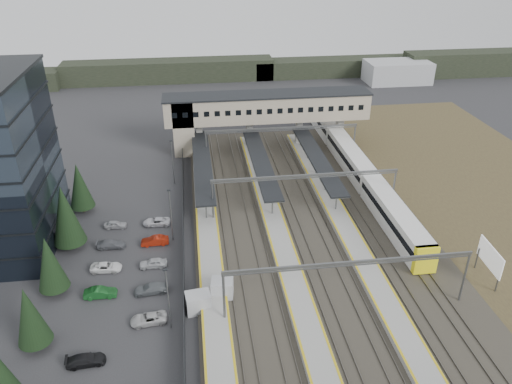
{
  "coord_description": "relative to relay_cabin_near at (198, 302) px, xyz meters",
  "views": [
    {
      "loc": [
        -4.21,
        -50.9,
        39.42
      ],
      "look_at": [
        4.69,
        15.4,
        4.0
      ],
      "focal_mm": 35.0,
      "sensor_mm": 36.0,
      "label": 1
    }
  ],
  "objects": [
    {
      "name": "billboard",
      "position": [
        36.16,
        0.97,
        2.11
      ],
      "size": [
        0.53,
        5.82,
        4.91
      ],
      "color": "slate",
      "rests_on": "ground"
    },
    {
      "name": "conifer_row",
      "position": [
        -17.14,
        1.6,
        3.66
      ],
      "size": [
        4.42,
        49.82,
        9.5
      ],
      "color": "black",
      "rests_on": "ground"
    },
    {
      "name": "relay_cabin_near",
      "position": [
        0.0,
        0.0,
        0.0
      ],
      "size": [
        3.08,
        2.44,
        2.36
      ],
      "color": "#ABADB0",
      "rests_on": "ground"
    },
    {
      "name": "relay_cabin_far",
      "position": [
        2.95,
        2.13,
        0.01
      ],
      "size": [
        2.87,
        2.51,
        2.37
      ],
      "color": "#ABADB0",
      "rests_on": "ground"
    },
    {
      "name": "fence",
      "position": [
        -1.64,
        10.46,
        -0.18
      ],
      "size": [
        0.08,
        90.0,
        2.0
      ],
      "color": "#26282B",
      "rests_on": "ground"
    },
    {
      "name": "car_park",
      "position": [
        -8.48,
        -1.41,
        -0.59
      ],
      "size": [
        10.35,
        44.66,
        1.28
      ],
      "color": "#A6A6AA",
      "rests_on": "ground"
    },
    {
      "name": "lampposts",
      "position": [
        -3.14,
        6.71,
        3.16
      ],
      "size": [
        0.5,
        53.25,
        8.07
      ],
      "color": "slate",
      "rests_on": "ground"
    },
    {
      "name": "rail_corridor",
      "position": [
        14.2,
        10.46,
        -0.89
      ],
      "size": [
        34.0,
        90.0,
        0.92
      ],
      "color": "#332E28",
      "rests_on": "ground"
    },
    {
      "name": "train",
      "position": [
        28.86,
        34.74,
        1.03
      ],
      "size": [
        3.09,
        64.54,
        3.89
      ],
      "color": "white",
      "rests_on": "ground"
    },
    {
      "name": "gantries",
      "position": [
        16.86,
        8.46,
        4.82
      ],
      "size": [
        28.4,
        62.28,
        7.17
      ],
      "color": "slate",
      "rests_on": "ground"
    },
    {
      "name": "footbridge",
      "position": [
        12.56,
        47.46,
        6.75
      ],
      "size": [
        40.4,
        6.4,
        11.2
      ],
      "color": "tan",
      "rests_on": "ground"
    },
    {
      "name": "ground",
      "position": [
        4.86,
        5.46,
        -1.18
      ],
      "size": [
        220.0,
        220.0,
        0.0
      ],
      "primitive_type": "plane",
      "color": "#2B2B2D",
      "rests_on": "ground"
    },
    {
      "name": "canopies",
      "position": [
        11.86,
        32.46,
        2.74
      ],
      "size": [
        23.1,
        30.0,
        3.28
      ],
      "color": "black",
      "rests_on": "ground"
    },
    {
      "name": "treeline_far",
      "position": [
        28.67,
        97.74,
        1.77
      ],
      "size": [
        170.0,
        19.0,
        7.0
      ],
      "color": "black",
      "rests_on": "ground"
    }
  ]
}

